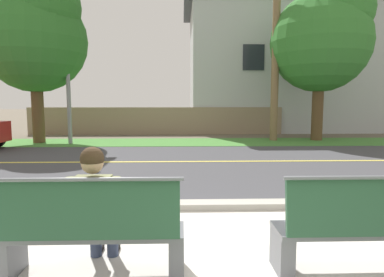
% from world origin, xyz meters
% --- Properties ---
extents(ground_plane, '(140.00, 140.00, 0.00)m').
position_xyz_m(ground_plane, '(0.00, 8.00, 0.00)').
color(ground_plane, '#665B4C').
extents(sidewalk_pavement, '(44.00, 3.60, 0.01)m').
position_xyz_m(sidewalk_pavement, '(0.00, 0.40, 0.01)').
color(sidewalk_pavement, beige).
rests_on(sidewalk_pavement, ground_plane).
extents(curb_edge, '(44.00, 0.30, 0.11)m').
position_xyz_m(curb_edge, '(0.00, 2.35, 0.06)').
color(curb_edge, '#ADA89E').
rests_on(curb_edge, ground_plane).
extents(street_asphalt, '(52.00, 8.00, 0.01)m').
position_xyz_m(street_asphalt, '(0.00, 6.50, 0.00)').
color(street_asphalt, '#424247').
rests_on(street_asphalt, ground_plane).
extents(road_centre_line, '(48.00, 0.14, 0.01)m').
position_xyz_m(road_centre_line, '(0.00, 6.50, 0.01)').
color(road_centre_line, '#E0CC4C').
rests_on(road_centre_line, ground_plane).
extents(far_verge_grass, '(48.00, 2.80, 0.02)m').
position_xyz_m(far_verge_grass, '(0.00, 11.11, 0.01)').
color(far_verge_grass, '#478438').
rests_on(far_verge_grass, ground_plane).
extents(bench_left, '(1.73, 0.48, 1.01)m').
position_xyz_m(bench_left, '(-1.31, 0.30, 0.45)').
color(bench_left, slate).
rests_on(bench_left, ground_plane).
extents(bench_right, '(1.73, 0.48, 1.01)m').
position_xyz_m(bench_right, '(1.31, 0.30, 0.45)').
color(bench_right, slate).
rests_on(bench_right, ground_plane).
extents(seated_person_olive, '(0.52, 0.68, 1.25)m').
position_xyz_m(seated_person_olive, '(-1.30, 0.47, 0.68)').
color(seated_person_olive, '#333D56').
rests_on(seated_person_olive, ground_plane).
extents(streetlamp, '(0.24, 2.10, 7.58)m').
position_xyz_m(streetlamp, '(-4.93, 10.90, 4.30)').
color(streetlamp, gray).
rests_on(streetlamp, ground_plane).
extents(shade_tree_far_left, '(4.11, 4.11, 6.78)m').
position_xyz_m(shade_tree_far_left, '(-6.20, 11.04, 4.41)').
color(shade_tree_far_left, brown).
rests_on(shade_tree_far_left, ground_plane).
extents(shade_tree_left, '(4.18, 4.18, 6.90)m').
position_xyz_m(shade_tree_left, '(5.55, 11.56, 4.49)').
color(shade_tree_left, brown).
rests_on(shade_tree_left, ground_plane).
extents(garden_wall, '(13.00, 0.36, 1.40)m').
position_xyz_m(garden_wall, '(-1.80, 14.61, 0.70)').
color(garden_wall, gray).
rests_on(garden_wall, ground_plane).
extents(house_across_street, '(12.11, 6.91, 7.76)m').
position_xyz_m(house_across_street, '(5.73, 17.81, 3.92)').
color(house_across_street, '#B7BCC1').
rests_on(house_across_street, ground_plane).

